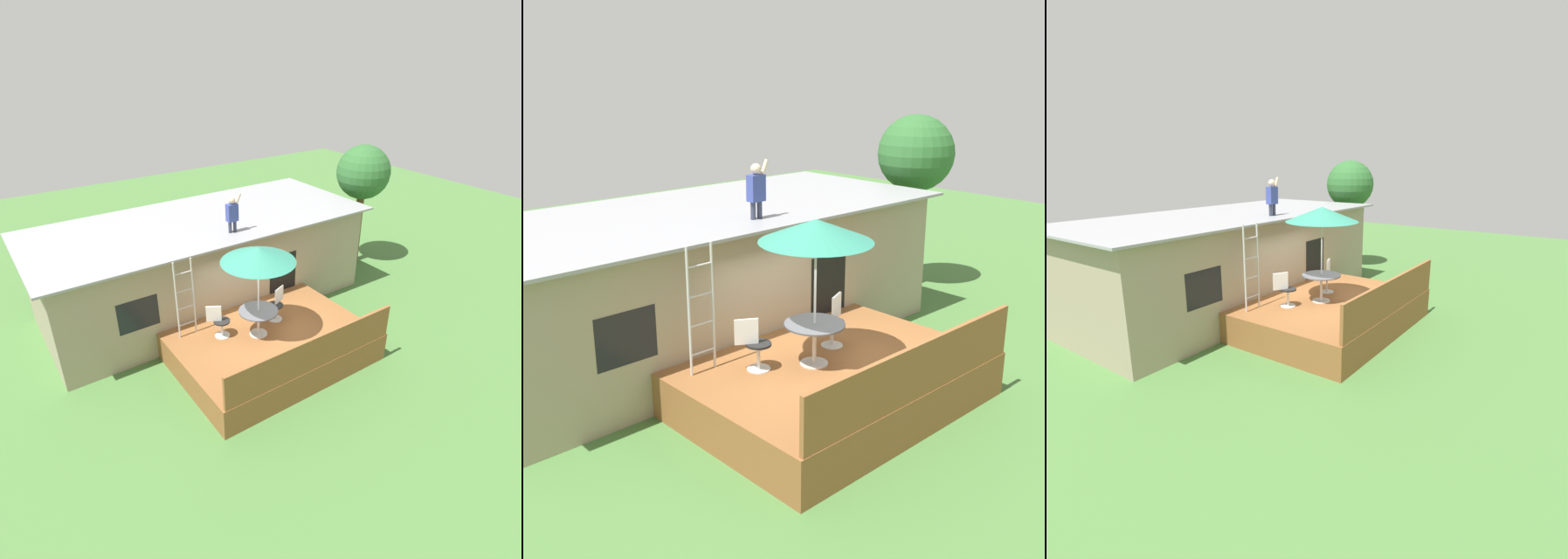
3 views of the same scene
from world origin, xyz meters
TOP-DOWN VIEW (x-y plane):
  - ground_plane at (0.00, 0.00)m, footprint 40.00×40.00m
  - house at (0.00, 3.60)m, footprint 10.50×4.50m
  - deck at (0.00, 0.00)m, footprint 5.10×3.94m
  - deck_railing at (0.00, -1.92)m, footprint 5.00×0.08m
  - patio_table at (-0.29, 0.03)m, footprint 1.04×1.04m
  - patio_umbrella at (-0.29, 0.03)m, footprint 1.90×1.90m
  - step_ladder at (-1.85, 1.09)m, footprint 0.52×0.04m
  - person_figure at (0.29, 2.16)m, footprint 0.47×0.20m
  - patio_chair_left at (-1.19, 0.55)m, footprint 0.58×0.44m
  - patio_chair_right at (0.58, 0.39)m, footprint 0.60×0.44m
  - backyard_tree at (6.46, 3.06)m, footprint 1.96×1.96m

SIDE VIEW (x-z plane):
  - ground_plane at x=0.00m, z-range 0.00..0.00m
  - deck at x=0.00m, z-range 0.00..0.80m
  - deck_railing at x=0.00m, z-range 0.80..1.70m
  - patio_chair_left at x=-1.19m, z-range 0.80..1.72m
  - patio_chair_right at x=0.58m, z-range 0.80..1.72m
  - patio_table at x=-0.29m, z-range 1.01..1.76m
  - house at x=0.00m, z-range 0.01..2.92m
  - step_ladder at x=-1.85m, z-range 0.80..3.00m
  - patio_umbrella at x=-0.29m, z-range 1.88..4.42m
  - backyard_tree at x=6.46m, z-range 1.22..5.76m
  - person_figure at x=0.29m, z-range 2.96..4.08m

